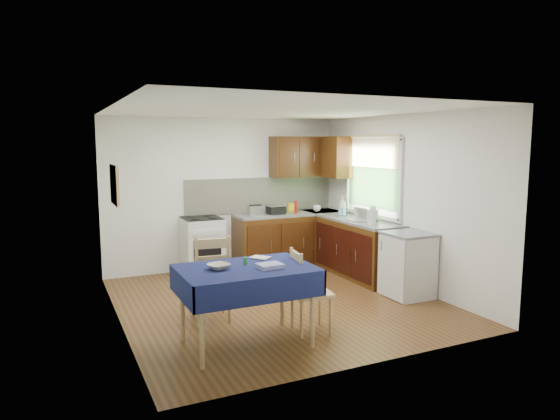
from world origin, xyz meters
name	(u,v)px	position (x,y,z in m)	size (l,w,h in m)	color
floor	(278,301)	(0.00, 0.00, 0.00)	(4.20, 4.20, 0.00)	#4A2B13
ceiling	(277,110)	(0.00, 0.00, 2.50)	(4.00, 4.20, 0.02)	white
wall_back	(225,194)	(0.00, 2.10, 1.25)	(4.00, 0.02, 2.50)	white
wall_front	(373,235)	(0.00, -2.10, 1.25)	(4.00, 0.02, 2.50)	white
wall_left	(117,218)	(-2.00, 0.00, 1.25)	(0.02, 4.20, 2.50)	silver
wall_right	(401,201)	(2.00, 0.00, 1.25)	(0.02, 4.20, 2.50)	white
base_cabinets	(320,244)	(1.36, 1.26, 0.43)	(1.90, 2.30, 0.86)	black
worktop_back	(289,214)	(1.05, 1.80, 0.88)	(1.90, 0.60, 0.04)	#5E5E62
worktop_right	(359,221)	(1.70, 0.65, 0.88)	(0.60, 1.70, 0.04)	#5E5E62
worktop_corner	(322,212)	(1.70, 1.80, 0.88)	(0.60, 0.60, 0.04)	#5E5E62
splashback	(261,195)	(0.65, 2.08, 1.20)	(2.70, 0.02, 0.60)	beige
upper_cabinets	(314,157)	(1.52, 1.80, 1.85)	(1.20, 0.85, 0.70)	black
stove	(202,246)	(-0.50, 1.80, 0.46)	(0.60, 0.61, 0.92)	silver
window	(372,171)	(1.97, 0.70, 1.65)	(0.04, 1.48, 1.26)	#284E20
fridge	(408,265)	(1.70, -0.55, 0.44)	(0.58, 0.60, 0.89)	silver
corkboard	(115,185)	(-1.97, 0.30, 1.60)	(0.04, 0.62, 0.47)	#AB7F55
dining_table	(246,277)	(-0.89, -1.16, 0.72)	(1.36, 0.92, 0.83)	#0E1239
chair_far	(211,276)	(-1.01, -0.32, 0.55)	(0.51, 0.51, 1.03)	#AB7F55
chair_near	(307,289)	(-0.15, -1.11, 0.49)	(0.47, 0.47, 0.93)	#AB7F55
toaster	(255,211)	(0.39, 1.72, 0.99)	(0.24, 0.15, 0.19)	silver
sandwich_press	(276,209)	(0.79, 1.77, 0.98)	(0.27, 0.24, 0.16)	black
sauce_bottle	(296,207)	(1.11, 1.66, 1.01)	(0.05, 0.05, 0.22)	#B8180E
yellow_packet	(291,207)	(1.15, 1.95, 0.97)	(0.11, 0.07, 0.14)	yellow
dish_rack	(362,219)	(1.70, 0.56, 0.92)	(0.43, 0.33, 0.20)	#96959B
kettle	(373,215)	(1.67, 0.23, 1.02)	(0.16, 0.16, 0.28)	silver
cup	(317,208)	(1.57, 1.75, 0.95)	(0.14, 0.14, 0.11)	white
soap_bottle_a	(342,206)	(1.68, 1.10, 1.06)	(0.12, 0.13, 0.32)	silver
soap_bottle_b	(342,210)	(1.68, 1.10, 1.00)	(0.09, 0.10, 0.21)	blue
soap_bottle_c	(375,219)	(1.69, 0.21, 0.98)	(0.12, 0.12, 0.15)	green
plate_bowl	(219,266)	(-1.17, -1.11, 0.85)	(0.22, 0.22, 0.05)	beige
book	(257,259)	(-0.67, -0.90, 0.83)	(0.15, 0.20, 0.02)	white
spice_jar	(245,261)	(-0.86, -1.06, 0.87)	(0.04, 0.04, 0.08)	#23822C
tea_towel	(270,266)	(-0.69, -1.30, 0.85)	(0.25, 0.20, 0.04)	#2A2F9B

